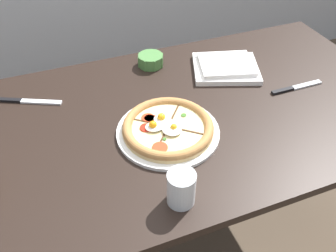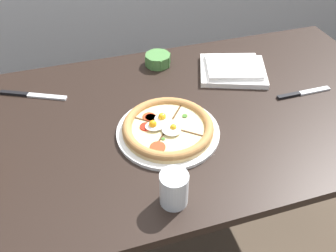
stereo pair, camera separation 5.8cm
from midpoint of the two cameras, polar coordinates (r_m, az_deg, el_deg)
ground_plane at (r=1.78m, az=2.74°, el=-17.56°), size 12.00×12.00×0.00m
dining_table at (r=1.25m, az=3.73°, el=-1.36°), size 1.59×0.85×0.78m
pizza at (r=1.09m, az=1.47°, el=-0.42°), size 0.32×0.32×0.05m
ramekin_bowl at (r=1.41m, az=-0.45°, el=10.62°), size 0.10×0.10×0.05m
napkin_folded at (r=1.40m, az=11.54°, el=8.88°), size 0.30×0.28×0.04m
knife_main at (r=1.36m, az=21.98°, el=4.92°), size 0.21×0.02×0.01m
knife_spare at (r=1.33m, az=-19.80°, el=4.67°), size 0.23×0.12×0.01m
water_glass at (r=0.90m, az=2.81°, el=-10.30°), size 0.07×0.07×0.10m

